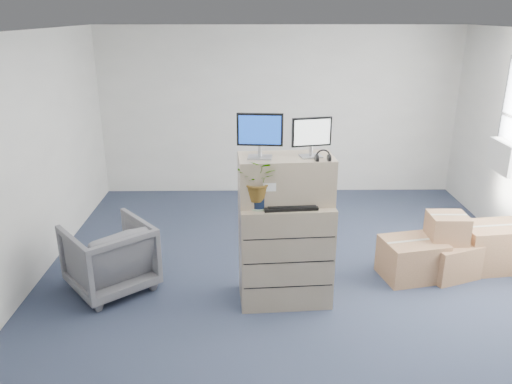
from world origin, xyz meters
The scene contains 17 objects.
ground centered at (0.00, 0.00, 0.00)m, with size 7.00×7.00×0.00m, color #222B3E.
wall_back centered at (0.00, 3.51, 1.40)m, with size 6.00×0.02×2.80m, color silver.
ac_unit centered at (2.87, 1.40, 1.20)m, with size 0.24×0.60×0.40m, color beige.
filing_cabinet_lower centered at (-0.13, -0.03, 0.56)m, with size 0.97×0.59×1.13m, color #9D8A6C.
filing_cabinet_upper centered at (-0.14, 0.02, 1.37)m, with size 0.97×0.48×0.48m, color #9D8A6C.
monitor_left centered at (-0.40, -0.03, 1.86)m, with size 0.46×0.20×0.45m.
monitor_right centered at (0.11, 0.00, 1.83)m, with size 0.40×0.20×0.40m.
headphones centered at (0.21, -0.14, 1.65)m, with size 0.15×0.15×0.02m, color black.
keyboard centered at (-0.10, -0.17, 1.14)m, with size 0.54×0.23×0.03m, color black.
mouse centered at (0.17, -0.13, 1.14)m, with size 0.11×0.07×0.04m, color silver.
water_bottle centered at (-0.06, 0.01, 1.28)m, with size 0.09×0.09×0.31m, color #9C9FA5.
phone_dock centered at (-0.14, -0.02, 1.17)m, with size 0.06×0.05×0.14m.
external_drive centered at (0.16, 0.11, 1.16)m, with size 0.23×0.17×0.07m, color black.
tissue_box centered at (0.24, 0.09, 1.24)m, with size 0.26×0.13×0.10m, color #3B80C9.
potted_plant centered at (-0.42, -0.17, 1.37)m, with size 0.52×0.54×0.42m.
office_chair centered at (-2.09, 0.20, 0.43)m, with size 0.84×0.79×0.87m, color slate.
cardboard_boxes centered at (1.96, 0.51, 0.28)m, with size 1.86×0.84×0.76m.
Camera 1 is at (-0.51, -4.84, 2.99)m, focal length 35.00 mm.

